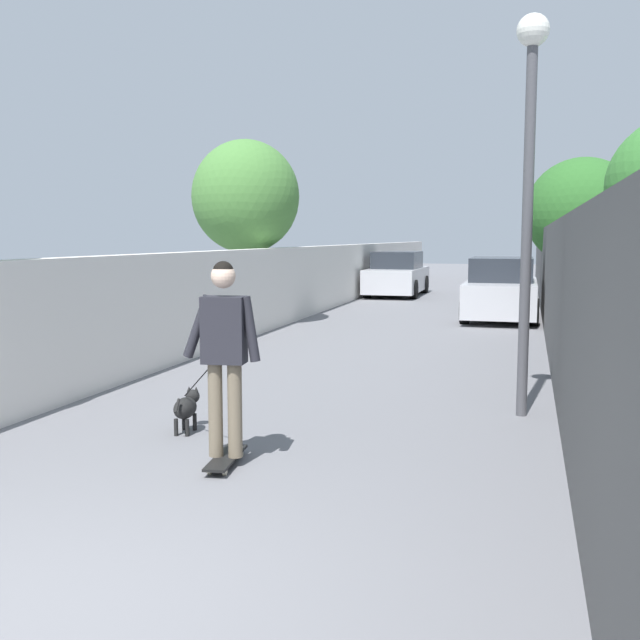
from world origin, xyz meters
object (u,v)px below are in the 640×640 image
(tree_left_mid, at_px, (246,198))
(person_skateboarder, at_px, (224,343))
(skateboard, at_px, (226,458))
(lamp_post, at_px, (530,147))
(car_near, at_px, (501,291))
(tree_right_distant, at_px, (582,212))
(dog, at_px, (186,407))
(car_far, at_px, (397,275))

(tree_left_mid, bearing_deg, person_skateboarder, -159.68)
(skateboard, xyz_separation_m, person_skateboarder, (-0.00, -0.00, 1.05))
(lamp_post, distance_m, car_near, 10.59)
(tree_right_distant, relative_size, dog, 3.41)
(car_far, bearing_deg, person_skateboarder, -174.67)
(car_near, bearing_deg, tree_left_mid, 117.17)
(tree_right_distant, height_order, person_skateboarder, tree_right_distant)
(skateboard, distance_m, car_near, 13.15)
(tree_right_distant, distance_m, car_far, 7.16)
(skateboard, relative_size, person_skateboarder, 0.46)
(lamp_post, bearing_deg, skateboard, 136.29)
(person_skateboarder, height_order, dog, person_skateboarder)
(tree_right_distant, distance_m, lamp_post, 13.47)
(skateboard, bearing_deg, car_far, 5.33)
(tree_left_mid, distance_m, car_near, 6.77)
(tree_left_mid, relative_size, car_near, 1.04)
(tree_left_mid, height_order, dog, tree_left_mid)
(tree_left_mid, relative_size, car_far, 0.99)
(tree_left_mid, bearing_deg, skateboard, -159.68)
(dog, bearing_deg, lamp_post, -63.12)
(tree_right_distant, xyz_separation_m, dog, (-15.12, 4.84, -2.47))
(tree_left_mid, bearing_deg, lamp_post, -139.64)
(tree_left_mid, xyz_separation_m, skateboard, (-10.07, -3.73, -2.88))
(car_near, relative_size, car_far, 0.95)
(skateboard, relative_size, car_far, 0.19)
(tree_left_mid, height_order, tree_right_distant, tree_left_mid)
(lamp_post, xyz_separation_m, person_skateboarder, (-2.67, 2.56, -1.93))
(tree_left_mid, distance_m, skateboard, 11.12)
(skateboard, distance_m, person_skateboarder, 1.05)
(dog, distance_m, car_far, 18.78)
(car_near, bearing_deg, dog, 166.89)
(dog, relative_size, car_near, 0.30)
(tree_right_distant, relative_size, skateboard, 5.20)
(person_skateboarder, height_order, car_far, person_skateboarder)
(tree_right_distant, height_order, car_far, tree_right_distant)
(tree_left_mid, height_order, lamp_post, lamp_post)
(tree_left_mid, xyz_separation_m, car_near, (2.92, -5.68, -2.24))
(lamp_post, height_order, car_far, lamp_post)
(tree_left_mid, distance_m, car_far, 10.07)
(skateboard, height_order, dog, dog)
(tree_right_distant, height_order, dog, tree_right_distant)
(tree_left_mid, height_order, skateboard, tree_left_mid)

